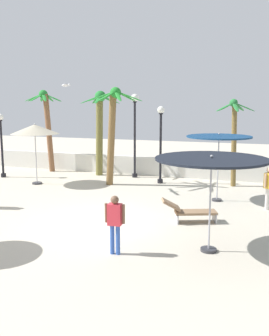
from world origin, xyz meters
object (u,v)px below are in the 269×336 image
Objects in this scene: palm_tree_2 at (234,132)px; lamp_post_1 at (135,123)px; palm_tree_3 at (113,124)px; lounge_chair_0 at (189,211)px; patio_umbrella_4 at (211,162)px; palm_tree_0 at (100,124)px; guest_2 at (269,184)px; seagull_0 at (66,85)px; patio_umbrella_2 at (219,139)px; lamp_post_2 at (1,139)px; patio_umbrella_3 at (35,130)px; guest_0 at (115,219)px; lamp_post_0 at (161,136)px; palm_tree_1 at (47,120)px.

lamp_post_1 is (-5.22, 0.54, 0.30)m from palm_tree_2.
palm_tree_3 is 7.23m from lounge_chair_0.
palm_tree_0 is at bearing 128.71° from patio_umbrella_4.
palm_tree_3 is at bearing 134.99° from lounge_chair_0.
palm_tree_3 reaches higher than palm_tree_0.
guest_2 is 1.31× the size of seagull_0.
patio_umbrella_2 is 7.14m from seagull_0.
patio_umbrella_2 is 0.59× the size of palm_tree_3.
lamp_post_1 reaches higher than patio_umbrella_2.
patio_umbrella_4 is at bearing -84.79° from patio_umbrella_2.
lamp_post_2 is (-12.25, 7.01, -0.40)m from patio_umbrella_4.
palm_tree_0 is (2.02, 3.24, 0.14)m from patio_umbrella_3.
patio_umbrella_2 is 1.75× the size of guest_0.
guest_0 is (-2.35, -1.04, -1.51)m from patio_umbrella_4.
lamp_post_2 is at bearing -161.00° from lamp_post_1.
guest_2 is at bearing 73.45° from patio_umbrella_4.
patio_umbrella_4 is 9.12m from lamp_post_0.
patio_umbrella_3 is 3.11m from seagull_0.
palm_tree_2 is 3.37× the size of seagull_0.
palm_tree_0 is at bearing 92.56° from seagull_0.
lamp_post_1 is 8.63m from lounge_chair_0.
patio_umbrella_2 is at bearing -95.46° from palm_tree_2.
palm_tree_2 is 5.84m from palm_tree_3.
lamp_post_1 reaches higher than lamp_post_2.
lounge_chair_0 is (2.67, -5.95, -1.97)m from lamp_post_0.
guest_2 is (2.01, -0.63, -1.58)m from patio_umbrella_2.
patio_umbrella_4 is (9.49, -6.07, -0.24)m from patio_umbrella_3.
patio_umbrella_2 is at bearing -20.26° from palm_tree_1.
palm_tree_3 reaches higher than palm_tree_2.
patio_umbrella_3 is 11.27m from patio_umbrella_4.
patio_umbrella_3 is 5.23m from lamp_post_1.
palm_tree_3 is at bearing 129.02° from patio_umbrella_4.
palm_tree_2 reaches higher than patio_umbrella_3.
lamp_post_2 is 1.79× the size of lounge_chair_0.
lamp_post_1 is 7.26m from lamp_post_2.
patio_umbrella_4 is at bearing -51.29° from palm_tree_0.
patio_umbrella_4 is 1.83× the size of guest_2.
palm_tree_3 is (5.12, -2.34, 0.00)m from palm_tree_1.
patio_umbrella_4 is 5.45m from guest_2.
palm_tree_0 is at bearing 58.10° from patio_umbrella_3.
palm_tree_2 reaches higher than patio_umbrella_4.
patio_umbrella_4 is 14.48m from palm_tree_1.
lamp_post_0 reaches higher than guest_2.
patio_umbrella_3 is at bearing -158.65° from lamp_post_0.
patio_umbrella_3 is 3.82m from palm_tree_0.
guest_0 is (8.57, -10.53, -2.03)m from palm_tree_1.
palm_tree_2 is 8.17m from seagull_0.
guest_0 is (-2.14, -9.86, -1.68)m from palm_tree_2.
palm_tree_1 is 2.47× the size of lounge_chair_0.
palm_tree_3 is at bearing 50.49° from seagull_0.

